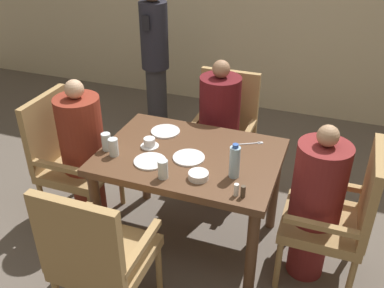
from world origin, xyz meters
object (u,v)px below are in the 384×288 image
at_px(chair_right_side, 339,213).
at_px(bowl_small, 198,176).
at_px(chair_near_corner, 97,254).
at_px(standing_host, 155,57).
at_px(teacup_with_saucer, 150,143).
at_px(glass_tall_mid, 106,142).
at_px(plate_dessert_center, 189,158).
at_px(glass_tall_near, 163,169).
at_px(chair_left_side, 68,155).
at_px(diner_in_left_chair, 84,152).
at_px(diner_in_far_chair, 219,129).
at_px(chair_far_side, 224,128).
at_px(plate_main_left, 165,131).
at_px(diner_in_right_chair, 316,203).
at_px(water_bottle, 235,162).
at_px(glass_tall_far, 114,147).
at_px(plate_main_right, 150,161).

distance_m(chair_right_side, bowl_small, 0.90).
xyz_separation_m(chair_near_corner, standing_host, (-0.66, 2.24, 0.32)).
xyz_separation_m(teacup_with_saucer, glass_tall_mid, (-0.25, -0.13, 0.03)).
distance_m(plate_dessert_center, glass_tall_near, 0.27).
distance_m(chair_left_side, diner_in_left_chair, 0.16).
height_order(diner_in_far_chair, standing_host, standing_host).
height_order(chair_far_side, glass_tall_near, chair_far_side).
height_order(diner_in_far_chair, plate_main_left, diner_in_far_chair).
bearing_deg(chair_far_side, diner_in_right_chair, -44.37).
bearing_deg(water_bottle, diner_in_far_chair, 112.54).
bearing_deg(chair_far_side, water_bottle, -70.62).
distance_m(diner_in_left_chair, plate_main_left, 0.63).
bearing_deg(chair_right_side, bowl_small, -163.42).
bearing_deg(standing_host, glass_tall_near, -64.18).
height_order(glass_tall_near, glass_tall_far, same).
distance_m(glass_tall_mid, glass_tall_far, 0.09).
xyz_separation_m(chair_far_side, standing_host, (-0.89, 0.61, 0.32)).
distance_m(chair_right_side, plate_main_right, 1.22).
distance_m(plate_dessert_center, water_bottle, 0.35).
distance_m(diner_in_right_chair, water_bottle, 0.59).
bearing_deg(plate_dessert_center, diner_in_far_chair, 91.15).
xyz_separation_m(chair_far_side, teacup_with_saucer, (-0.29, -0.82, 0.25)).
bearing_deg(chair_far_side, chair_right_side, -39.75).
distance_m(diner_in_left_chair, water_bottle, 1.21).
distance_m(diner_in_left_chair, chair_right_side, 1.81).
xyz_separation_m(diner_in_left_chair, plate_main_left, (0.57, 0.21, 0.17)).
bearing_deg(plate_main_left, teacup_with_saucer, -95.05).
height_order(chair_far_side, glass_tall_mid, chair_far_side).
height_order(diner_in_left_chair, plate_main_left, diner_in_left_chair).
distance_m(chair_right_side, diner_in_right_chair, 0.15).
xyz_separation_m(standing_host, glass_tall_mid, (0.36, -1.56, -0.04)).
xyz_separation_m(bowl_small, glass_tall_far, (-0.60, 0.06, 0.04)).
bearing_deg(diner_in_right_chair, plate_main_right, -169.94).
xyz_separation_m(chair_near_corner, glass_tall_mid, (-0.30, 0.67, 0.28)).
height_order(chair_far_side, standing_host, standing_host).
xyz_separation_m(diner_in_left_chair, chair_near_corner, (0.60, -0.81, -0.06)).
bearing_deg(plate_main_left, glass_tall_mid, -127.06).
bearing_deg(teacup_with_saucer, plate_main_right, -64.27).
bearing_deg(bowl_small, teacup_with_saucer, 151.04).
distance_m(chair_left_side, water_bottle, 1.37).
bearing_deg(diner_in_far_chair, glass_tall_far, -118.08).
xyz_separation_m(chair_far_side, plate_main_left, (-0.27, -0.60, 0.23)).
xyz_separation_m(chair_right_side, chair_near_corner, (-1.21, -0.81, 0.00)).
bearing_deg(teacup_with_saucer, diner_in_left_chair, 179.17).
xyz_separation_m(diner_in_left_chair, plate_main_right, (0.63, -0.18, 0.17)).
bearing_deg(bowl_small, glass_tall_near, -162.42).
bearing_deg(plate_dessert_center, plate_main_right, -149.74).
bearing_deg(glass_tall_far, diner_in_far_chair, 61.92).
xyz_separation_m(standing_host, plate_main_right, (0.69, -1.60, -0.09)).
xyz_separation_m(diner_in_far_chair, plate_main_right, (-0.20, -0.85, 0.16)).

